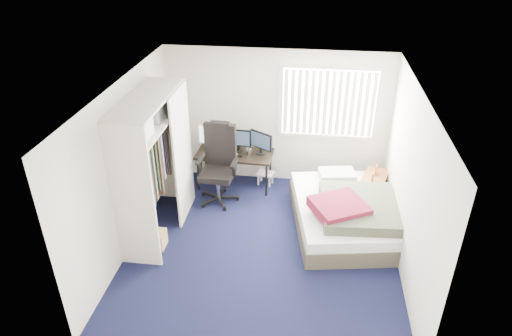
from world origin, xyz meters
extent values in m
plane|color=black|center=(0.00, 0.00, 0.00)|extent=(4.20, 4.20, 0.00)
plane|color=silver|center=(0.00, 2.10, 1.25)|extent=(4.00, 0.00, 4.00)
plane|color=silver|center=(0.00, -2.10, 1.25)|extent=(4.00, 0.00, 4.00)
plane|color=silver|center=(-2.00, 0.00, 1.25)|extent=(0.00, 4.20, 4.20)
plane|color=silver|center=(2.00, 0.00, 1.25)|extent=(0.00, 4.20, 4.20)
plane|color=white|center=(0.00, 0.00, 2.50)|extent=(4.20, 4.20, 0.00)
cube|color=white|center=(0.90, 2.08, 1.60)|extent=(1.60, 0.02, 1.20)
cube|color=beige|center=(0.90, 2.05, 2.23)|extent=(1.72, 0.06, 0.06)
cube|color=beige|center=(0.90, 2.05, 0.97)|extent=(1.72, 0.06, 0.06)
cube|color=white|center=(0.90, 2.02, 1.60)|extent=(1.60, 0.04, 1.16)
cube|color=beige|center=(-1.70, -0.60, 1.10)|extent=(0.60, 0.04, 2.20)
cube|color=beige|center=(-1.70, 1.20, 1.10)|extent=(0.60, 0.04, 2.20)
cube|color=beige|center=(-1.70, 0.30, 2.20)|extent=(0.60, 1.80, 0.04)
cube|color=beige|center=(-1.70, 0.30, 1.82)|extent=(0.56, 1.74, 0.03)
cylinder|color=silver|center=(-1.70, 0.30, 1.70)|extent=(0.03, 1.72, 0.03)
cube|color=#26262B|center=(-1.70, 0.20, 1.25)|extent=(0.38, 1.10, 0.90)
cube|color=beige|center=(-1.38, 0.75, 1.10)|extent=(0.03, 0.90, 2.20)
cube|color=white|center=(-1.70, -0.15, 1.96)|extent=(0.38, 0.30, 0.24)
cube|color=gray|center=(-1.70, 0.35, 1.95)|extent=(0.34, 0.28, 0.22)
cube|color=black|center=(-0.72, 1.73, 0.66)|extent=(1.39, 0.69, 0.04)
cylinder|color=black|center=(-1.36, 1.49, 0.32)|extent=(0.04, 0.04, 0.64)
cylinder|color=black|center=(-1.34, 2.01, 0.32)|extent=(0.04, 0.04, 0.64)
cylinder|color=black|center=(-0.11, 1.45, 0.32)|extent=(0.04, 0.04, 0.64)
cylinder|color=black|center=(-0.09, 1.97, 0.32)|extent=(0.04, 0.04, 0.64)
cube|color=white|center=(-1.16, 1.86, 0.96)|extent=(0.50, 0.05, 0.36)
cube|color=white|center=(-1.16, 1.86, 0.96)|extent=(0.45, 0.02, 0.31)
cube|color=black|center=(-0.67, 1.84, 0.94)|extent=(0.48, 0.05, 0.32)
cube|color=#1E2838|center=(-0.67, 1.84, 0.94)|extent=(0.43, 0.02, 0.27)
cube|color=black|center=(-0.24, 1.78, 0.94)|extent=(0.48, 0.05, 0.32)
cube|color=#1E2838|center=(-0.24, 1.78, 0.94)|extent=(0.43, 0.02, 0.27)
cube|color=white|center=(-0.86, 1.64, 0.68)|extent=(0.41, 0.16, 0.02)
cube|color=black|center=(-0.59, 1.63, 0.69)|extent=(0.06, 0.10, 0.02)
cylinder|color=silver|center=(-0.45, 1.67, 0.76)|extent=(0.08, 0.08, 0.16)
cube|color=white|center=(-0.72, 1.73, 0.68)|extent=(0.31, 0.29, 0.00)
cube|color=black|center=(-0.92, 1.17, 0.07)|extent=(0.70, 0.70, 0.13)
cylinder|color=silver|center=(-0.92, 1.17, 0.30)|extent=(0.07, 0.07, 0.44)
cube|color=black|center=(-0.92, 1.17, 0.55)|extent=(0.59, 0.59, 0.11)
cube|color=black|center=(-0.91, 1.42, 0.99)|extent=(0.56, 0.15, 0.77)
cube|color=black|center=(-0.91, 1.42, 1.32)|extent=(0.34, 0.15, 0.18)
cube|color=black|center=(-1.22, 1.19, 0.78)|extent=(0.10, 0.31, 0.04)
cube|color=black|center=(-0.63, 1.15, 0.78)|extent=(0.10, 0.31, 0.04)
cube|color=white|center=(-0.17, 1.85, 0.23)|extent=(0.35, 0.30, 0.03)
cylinder|color=white|center=(-0.29, 1.80, 0.11)|extent=(0.04, 0.04, 0.22)
cylinder|color=white|center=(-0.26, 1.95, 0.11)|extent=(0.04, 0.04, 0.22)
cylinder|color=white|center=(-0.08, 1.75, 0.11)|extent=(0.04, 0.04, 0.22)
cylinder|color=white|center=(-0.04, 1.90, 0.11)|extent=(0.04, 0.04, 0.22)
cube|color=brown|center=(1.75, 1.44, 0.51)|extent=(0.59, 0.84, 0.04)
cube|color=brown|center=(1.51, 1.15, 0.24)|extent=(0.05, 0.05, 0.49)
cube|color=brown|center=(1.70, 1.81, 0.24)|extent=(0.05, 0.05, 0.49)
cube|color=brown|center=(1.80, 1.06, 0.24)|extent=(0.05, 0.05, 0.49)
cube|color=brown|center=(1.99, 1.72, 0.24)|extent=(0.05, 0.05, 0.49)
cube|color=brown|center=(1.70, 1.27, 0.62)|extent=(0.06, 0.14, 0.18)
cube|color=brown|center=(1.78, 1.55, 0.62)|extent=(0.06, 0.14, 0.18)
cube|color=#474033|center=(1.25, 0.70, 0.14)|extent=(1.89, 2.31, 0.27)
cube|color=white|center=(1.25, 0.70, 0.35)|extent=(1.85, 2.27, 0.19)
cube|color=beige|center=(1.12, 1.45, 0.52)|extent=(0.66, 0.50, 0.14)
cube|color=#363B2C|center=(1.44, 0.48, 0.52)|extent=(1.25, 1.36, 0.18)
cube|color=#4F0D22|center=(1.11, 0.32, 0.60)|extent=(0.99, 0.97, 0.16)
cube|color=tan|center=(-1.65, -0.20, 0.13)|extent=(0.36, 0.27, 0.27)
camera|label=1|loc=(0.61, -5.49, 4.46)|focal=32.00mm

